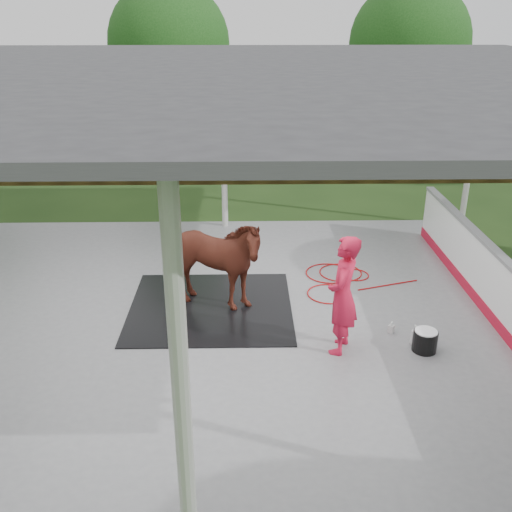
{
  "coord_description": "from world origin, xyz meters",
  "views": [
    {
      "loc": [
        0.49,
        -8.16,
        4.81
      ],
      "look_at": [
        0.64,
        -0.13,
        1.34
      ],
      "focal_mm": 40.0,
      "sensor_mm": 36.0,
      "label": 1
    }
  ],
  "objects_px": {
    "horse": "(209,263)",
    "handler": "(343,295)",
    "dasher_board": "(499,293)",
    "wash_bucket": "(425,340)"
  },
  "relations": [
    {
      "from": "horse",
      "to": "handler",
      "type": "bearing_deg",
      "value": -104.63
    },
    {
      "from": "dasher_board",
      "to": "handler",
      "type": "distance_m",
      "value": 2.83
    },
    {
      "from": "dasher_board",
      "to": "handler",
      "type": "height_order",
      "value": "handler"
    },
    {
      "from": "horse",
      "to": "wash_bucket",
      "type": "xyz_separation_m",
      "value": [
        3.32,
        -1.43,
        -0.68
      ]
    },
    {
      "from": "horse",
      "to": "wash_bucket",
      "type": "distance_m",
      "value": 3.67
    },
    {
      "from": "horse",
      "to": "handler",
      "type": "relative_size",
      "value": 1.07
    },
    {
      "from": "handler",
      "to": "wash_bucket",
      "type": "xyz_separation_m",
      "value": [
        1.28,
        -0.06,
        -0.75
      ]
    },
    {
      "from": "horse",
      "to": "wash_bucket",
      "type": "bearing_deg",
      "value": -94.02
    },
    {
      "from": "dasher_board",
      "to": "horse",
      "type": "distance_m",
      "value": 4.78
    },
    {
      "from": "handler",
      "to": "wash_bucket",
      "type": "bearing_deg",
      "value": 108.32
    }
  ]
}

